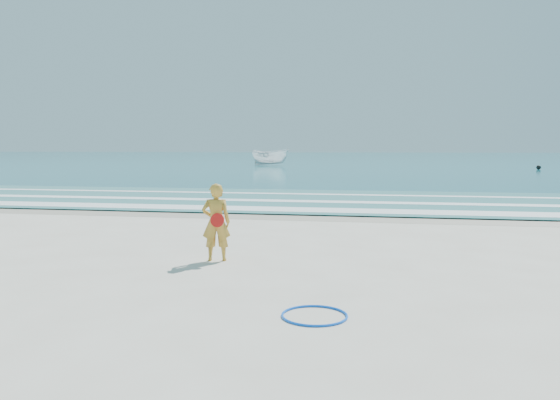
# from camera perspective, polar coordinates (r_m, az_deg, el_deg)

# --- Properties ---
(ground) EXTENTS (400.00, 400.00, 0.00)m
(ground) POSITION_cam_1_polar(r_m,az_deg,el_deg) (8.93, -6.12, -8.86)
(ground) COLOR silver
(ground) RESTS_ON ground
(wet_sand) EXTENTS (400.00, 2.40, 0.00)m
(wet_sand) POSITION_cam_1_polar(r_m,az_deg,el_deg) (17.60, 2.30, -1.66)
(wet_sand) COLOR #B2A893
(wet_sand) RESTS_ON ground
(ocean) EXTENTS (400.00, 190.00, 0.04)m
(ocean) POSITION_cam_1_polar(r_m,az_deg,el_deg) (113.33, 9.30, 4.42)
(ocean) COLOR #19727F
(ocean) RESTS_ON ground
(shallow) EXTENTS (400.00, 10.00, 0.01)m
(shallow) POSITION_cam_1_polar(r_m,az_deg,el_deg) (22.52, 4.13, 0.03)
(shallow) COLOR #59B7AD
(shallow) RESTS_ON ocean
(foam_near) EXTENTS (400.00, 1.40, 0.01)m
(foam_near) POSITION_cam_1_polar(r_m,az_deg,el_deg) (18.87, 2.87, -1.01)
(foam_near) COLOR white
(foam_near) RESTS_ON shallow
(foam_mid) EXTENTS (400.00, 0.90, 0.01)m
(foam_mid) POSITION_cam_1_polar(r_m,az_deg,el_deg) (21.73, 3.89, -0.15)
(foam_mid) COLOR white
(foam_mid) RESTS_ON shallow
(foam_far) EXTENTS (400.00, 0.60, 0.01)m
(foam_far) POSITION_cam_1_polar(r_m,az_deg,el_deg) (25.00, 4.77, 0.60)
(foam_far) COLOR white
(foam_far) RESTS_ON shallow
(hoop) EXTENTS (1.05, 1.05, 0.03)m
(hoop) POSITION_cam_1_polar(r_m,az_deg,el_deg) (7.34, 3.62, -11.94)
(hoop) COLOR blue
(hoop) RESTS_ON ground
(boat) EXTENTS (5.36, 3.56, 1.94)m
(boat) POSITION_cam_1_polar(r_m,az_deg,el_deg) (63.91, -1.04, 4.51)
(boat) COLOR white
(boat) RESTS_ON ocean
(buoy) EXTENTS (0.42, 0.42, 0.42)m
(buoy) POSITION_cam_1_polar(r_m,az_deg,el_deg) (57.66, 25.41, 3.10)
(buoy) COLOR black
(buoy) RESTS_ON ocean
(woman) EXTENTS (0.63, 0.49, 1.52)m
(woman) POSITION_cam_1_polar(r_m,az_deg,el_deg) (10.69, -6.69, -2.32)
(woman) COLOR gold
(woman) RESTS_ON ground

